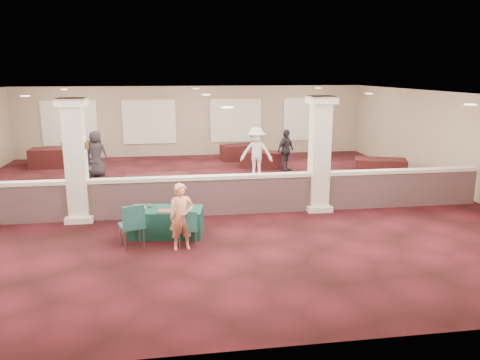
{
  "coord_description": "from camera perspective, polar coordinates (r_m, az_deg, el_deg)",
  "views": [
    {
      "loc": [
        -1.09,
        -13.82,
        3.85
      ],
      "look_at": [
        0.69,
        -2.0,
        1.07
      ],
      "focal_mm": 35.0,
      "sensor_mm": 36.0,
      "label": 1
    }
  ],
  "objects": [
    {
      "name": "ground",
      "position": [
        14.38,
        -3.93,
        -2.45
      ],
      "size": [
        16.0,
        16.0,
        0.0
      ],
      "primitive_type": "plane",
      "color": "#451118",
      "rests_on": "ground"
    },
    {
      "name": "wall_back",
      "position": [
        21.96,
        -5.75,
        7.16
      ],
      "size": [
        16.0,
        0.04,
        3.2
      ],
      "primitive_type": "cube",
      "color": "gray",
      "rests_on": "ground"
    },
    {
      "name": "wall_front",
      "position": [
        6.33,
        1.93,
        -7.7
      ],
      "size": [
        16.0,
        0.04,
        3.2
      ],
      "primitive_type": "cube",
      "color": "gray",
      "rests_on": "ground"
    },
    {
      "name": "wall_right",
      "position": [
        16.69,
        24.58,
        4.18
      ],
      "size": [
        0.04,
        16.0,
        3.2
      ],
      "primitive_type": "cube",
      "color": "gray",
      "rests_on": "ground"
    },
    {
      "name": "ceiling",
      "position": [
        13.88,
        -4.14,
        10.39
      ],
      "size": [
        16.0,
        16.0,
        0.02
      ],
      "primitive_type": "cube",
      "color": "white",
      "rests_on": "wall_back"
    },
    {
      "name": "partition_wall",
      "position": [
        12.79,
        -3.41,
        -1.78
      ],
      "size": [
        15.6,
        0.28,
        1.1
      ],
      "color": "#51373A",
      "rests_on": "ground"
    },
    {
      "name": "column_left",
      "position": [
        12.74,
        -19.37,
        2.37
      ],
      "size": [
        0.72,
        0.72,
        3.2
      ],
      "color": "beige",
      "rests_on": "ground"
    },
    {
      "name": "column_right",
      "position": [
        13.17,
        9.66,
        3.25
      ],
      "size": [
        0.72,
        0.72,
        3.2
      ],
      "color": "beige",
      "rests_on": "ground"
    },
    {
      "name": "sconce_left",
      "position": [
        12.74,
        -20.73,
        3.92
      ],
      "size": [
        0.12,
        0.12,
        0.18
      ],
      "color": "brown",
      "rests_on": "column_left"
    },
    {
      "name": "sconce_right",
      "position": [
        12.63,
        -18.24,
        4.03
      ],
      "size": [
        0.12,
        0.12,
        0.18
      ],
      "color": "brown",
      "rests_on": "column_left"
    },
    {
      "name": "near_table",
      "position": [
        11.38,
        -8.97,
        -5.08
      ],
      "size": [
        1.83,
        1.13,
        0.66
      ],
      "primitive_type": "cube",
      "rotation": [
        0.0,
        0.0,
        -0.16
      ],
      "color": "#0D3228",
      "rests_on": "ground"
    },
    {
      "name": "conf_chair_main",
      "position": [
        10.48,
        -6.43,
        -5.53
      ],
      "size": [
        0.44,
        0.44,
        0.87
      ],
      "rotation": [
        0.0,
        0.0,
        -0.0
      ],
      "color": "#1E5759",
      "rests_on": "ground"
    },
    {
      "name": "conf_chair_side",
      "position": [
        10.62,
        -12.97,
        -5.05
      ],
      "size": [
        0.64,
        0.64,
        1.01
      ],
      "rotation": [
        0.0,
        0.0,
        0.31
      ],
      "color": "#1E5759",
      "rests_on": "ground"
    },
    {
      "name": "woman",
      "position": [
        10.34,
        -7.13,
        -4.47
      ],
      "size": [
        0.58,
        0.43,
        1.49
      ],
      "primitive_type": "imported",
      "rotation": [
        0.0,
        0.0,
        0.14
      ],
      "color": "#FF946E",
      "rests_on": "ground"
    },
    {
      "name": "far_table_front_center",
      "position": [
        14.54,
        -10.01,
        -0.9
      ],
      "size": [
        2.0,
        1.22,
        0.76
      ],
      "primitive_type": "cube",
      "rotation": [
        0.0,
        0.0,
        0.16
      ],
      "color": "black",
      "rests_on": "ground"
    },
    {
      "name": "far_table_front_right",
      "position": [
        17.9,
        16.7,
        1.33
      ],
      "size": [
        2.01,
        1.47,
        0.73
      ],
      "primitive_type": "cube",
      "rotation": [
        0.0,
        0.0,
        -0.35
      ],
      "color": "black",
      "rests_on": "ground"
    },
    {
      "name": "far_table_back_left",
      "position": [
        20.65,
        -21.6,
        2.54
      ],
      "size": [
        1.94,
        0.99,
        0.78
      ],
      "primitive_type": "cube",
      "rotation": [
        0.0,
        0.0,
        0.02
      ],
      "color": "black",
      "rests_on": "ground"
    },
    {
      "name": "far_table_back_center",
      "position": [
        20.85,
        0.05,
        3.41
      ],
      "size": [
        1.83,
        1.25,
        0.68
      ],
      "primitive_type": "cube",
      "rotation": [
        0.0,
        0.0,
        0.27
      ],
      "color": "black",
      "rests_on": "ground"
    },
    {
      "name": "far_table_back_right",
      "position": [
        19.23,
        2.7,
        2.53
      ],
      "size": [
        1.78,
        1.32,
        0.65
      ],
      "primitive_type": "cube",
      "rotation": [
        0.0,
        0.0,
        -0.37
      ],
      "color": "black",
      "rests_on": "ground"
    },
    {
      "name": "attendee_a",
      "position": [
        15.82,
        -18.02,
        1.58
      ],
      "size": [
        0.93,
        0.88,
        1.73
      ],
      "primitive_type": "imported",
      "rotation": [
        0.0,
        0.0,
        0.69
      ],
      "color": "black",
      "rests_on": "ground"
    },
    {
      "name": "attendee_b",
      "position": [
        17.34,
        2.02,
        3.38
      ],
      "size": [
        1.28,
        0.84,
        1.85
      ],
      "primitive_type": "imported",
      "rotation": [
        0.0,
        0.0,
        -0.27
      ],
      "color": "white",
      "rests_on": "ground"
    },
    {
      "name": "attendee_c",
      "position": [
        18.5,
        5.59,
        3.63
      ],
      "size": [
        1.04,
        0.97,
        1.65
      ],
      "primitive_type": "imported",
      "rotation": [
        0.0,
        0.0,
        0.69
      ],
      "color": "black",
      "rests_on": "ground"
    },
    {
      "name": "attendee_d",
      "position": [
        18.24,
        -17.14,
        3.1
      ],
      "size": [
        0.93,
        0.62,
        1.73
      ],
      "primitive_type": "imported",
      "rotation": [
        0.0,
        0.0,
        2.94
      ],
      "color": "black",
      "rests_on": "ground"
    },
    {
      "name": "laptop_base",
      "position": [
        11.19,
        -7.7,
        -3.53
      ],
      "size": [
        0.33,
        0.25,
        0.02
      ],
      "primitive_type": "cube",
      "rotation": [
        0.0,
        0.0,
        -0.16
      ],
      "color": "silver",
      "rests_on": "near_table"
    },
    {
      "name": "laptop_screen",
      "position": [
        11.26,
        -7.64,
        -2.86
      ],
      "size": [
        0.3,
        0.06,
        0.2
      ],
      "primitive_type": "cube",
      "rotation": [
        0.0,
        0.0,
        -0.16
      ],
      "color": "silver",
      "rests_on": "near_table"
    },
    {
      "name": "screen_glow",
      "position": [
        11.26,
        -7.64,
        -2.93
      ],
      "size": [
        0.27,
        0.05,
        0.17
      ],
      "primitive_type": "cube",
      "rotation": [
        0.0,
        0.0,
        -0.16
      ],
      "color": "silver",
      "rests_on": "near_table"
    },
    {
      "name": "knitting",
      "position": [
        11.05,
        -8.99,
        -3.76
      ],
      "size": [
        0.4,
        0.33,
        0.03
      ],
      "primitive_type": "cube",
      "rotation": [
        0.0,
        0.0,
        -0.16
      ],
      "color": "#B9511D",
      "rests_on": "near_table"
    },
    {
      "name": "yarn_cream",
      "position": [
        11.27,
        -11.6,
        -3.34
      ],
      "size": [
        0.1,
        0.1,
        0.1
      ],
      "primitive_type": "sphere",
      "color": "beige",
      "rests_on": "near_table"
    },
    {
      "name": "yarn_red",
      "position": [
        11.43,
        -12.13,
        -3.16
      ],
      "size": [
        0.09,
        0.09,
        0.09
      ],
      "primitive_type": "sphere",
      "color": "maroon",
      "rests_on": "near_table"
    },
    {
      "name": "yarn_grey",
      "position": [
        11.44,
        -10.95,
        -3.08
      ],
      "size": [
        0.09,
        0.09,
        0.09
      ],
      "primitive_type": "sphere",
      "color": "#4C4C51",
      "rests_on": "near_table"
    },
    {
      "name": "scissors",
      "position": [
        10.95,
        -6.22,
        -3.88
      ],
      "size": [
        0.11,
        0.04,
        0.01
      ],
      "primitive_type": "cube",
      "rotation": [
        0.0,
        0.0,
        -0.16
      ],
      "color": "red",
      "rests_on": "near_table"
    }
  ]
}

